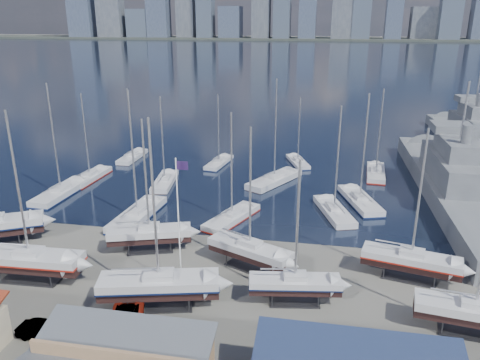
% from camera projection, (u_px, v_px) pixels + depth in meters
% --- Properties ---
extents(ground, '(1400.00, 1400.00, 0.00)m').
position_uv_depth(ground, '(184.00, 279.00, 46.94)').
color(ground, '#605E59').
rests_on(ground, ground).
extents(water, '(1400.00, 600.00, 0.40)m').
position_uv_depth(water, '(311.00, 55.00, 335.12)').
color(water, '#182137').
rests_on(water, ground).
extents(far_shore, '(1400.00, 80.00, 2.20)m').
position_uv_depth(far_shore, '(319.00, 39.00, 576.37)').
color(far_shore, '#2D332D').
rests_on(far_shore, ground).
extents(skyline, '(639.14, 43.80, 107.69)m').
position_uv_depth(skyline, '(314.00, 6.00, 559.50)').
color(skyline, '#475166').
rests_on(skyline, far_shore).
extents(sailboat_cradle_1, '(10.74, 3.40, 17.09)m').
position_uv_depth(sailboat_cradle_1, '(30.00, 260.00, 46.17)').
color(sailboat_cradle_1, '#2D2D33').
rests_on(sailboat_cradle_1, ground).
extents(sailboat_cradle_2, '(9.50, 5.29, 15.02)m').
position_uv_depth(sailboat_cradle_2, '(150.00, 234.00, 52.10)').
color(sailboat_cradle_2, '#2D2D33').
rests_on(sailboat_cradle_2, ground).
extents(sailboat_cradle_3, '(11.22, 5.49, 17.36)m').
position_uv_depth(sailboat_cradle_3, '(159.00, 285.00, 41.88)').
color(sailboat_cradle_3, '#2D2D33').
rests_on(sailboat_cradle_3, ground).
extents(sailboat_cradle_4, '(9.42, 6.15, 15.07)m').
position_uv_depth(sailboat_cradle_4, '(250.00, 250.00, 48.35)').
color(sailboat_cradle_4, '#2D2D33').
rests_on(sailboat_cradle_4, ground).
extents(sailboat_cradle_5, '(8.63, 3.57, 13.72)m').
position_uv_depth(sailboat_cradle_5, '(295.00, 284.00, 42.41)').
color(sailboat_cradle_5, '#2D2D33').
rests_on(sailboat_cradle_5, ground).
extents(sailboat_cradle_6, '(9.87, 4.73, 15.43)m').
position_uv_depth(sailboat_cradle_6, '(411.00, 260.00, 46.34)').
color(sailboat_cradle_6, '#2D2D33').
rests_on(sailboat_cradle_6, ground).
extents(sailboat_cradle_7, '(9.54, 3.88, 15.19)m').
position_uv_depth(sailboat_cradle_7, '(474.00, 312.00, 38.16)').
color(sailboat_cradle_7, '#2D2D33').
rests_on(sailboat_cradle_7, ground).
extents(sailboat_moored_0, '(3.74, 11.65, 17.22)m').
position_uv_depth(sailboat_moored_0, '(61.00, 194.00, 68.87)').
color(sailboat_moored_0, black).
rests_on(sailboat_moored_0, water).
extents(sailboat_moored_1, '(3.30, 9.93, 14.64)m').
position_uv_depth(sailboat_moored_1, '(90.00, 178.00, 75.68)').
color(sailboat_moored_1, black).
rests_on(sailboat_moored_1, water).
extents(sailboat_moored_2, '(2.65, 9.09, 13.69)m').
position_uv_depth(sailboat_moored_2, '(132.00, 157.00, 86.79)').
color(sailboat_moored_2, black).
rests_on(sailboat_moored_2, water).
extents(sailboat_moored_3, '(4.19, 11.88, 17.42)m').
position_uv_depth(sailboat_moored_3, '(138.00, 216.00, 60.97)').
color(sailboat_moored_3, black).
rests_on(sailboat_moored_3, water).
extents(sailboat_moored_4, '(3.89, 9.82, 14.43)m').
position_uv_depth(sailboat_moored_4, '(165.00, 182.00, 73.62)').
color(sailboat_moored_4, black).
rests_on(sailboat_moored_4, water).
extents(sailboat_moored_5, '(3.72, 9.03, 13.11)m').
position_uv_depth(sailboat_moored_5, '(219.00, 163.00, 83.34)').
color(sailboat_moored_5, black).
rests_on(sailboat_moored_5, water).
extents(sailboat_moored_6, '(6.29, 10.21, 14.79)m').
position_uv_depth(sailboat_moored_6, '(232.00, 219.00, 60.28)').
color(sailboat_moored_6, black).
rests_on(sailboat_moored_6, water).
extents(sailboat_moored_7, '(8.20, 11.50, 17.15)m').
position_uv_depth(sailboat_moored_7, '(274.00, 181.00, 74.15)').
color(sailboat_moored_7, black).
rests_on(sailboat_moored_7, water).
extents(sailboat_moored_8, '(4.97, 8.60, 12.42)m').
position_uv_depth(sailboat_moored_8, '(298.00, 162.00, 83.86)').
color(sailboat_moored_8, black).
rests_on(sailboat_moored_8, water).
extents(sailboat_moored_9, '(5.84, 10.47, 15.24)m').
position_uv_depth(sailboat_moored_9, '(334.00, 212.00, 62.17)').
color(sailboat_moored_9, black).
rests_on(sailboat_moored_9, water).
extents(sailboat_moored_10, '(6.17, 11.28, 16.25)m').
position_uv_depth(sailboat_moored_10, '(360.00, 202.00, 65.79)').
color(sailboat_moored_10, black).
rests_on(sailboat_moored_10, water).
extents(sailboat_moored_11, '(3.54, 10.23, 15.03)m').
position_uv_depth(sailboat_moored_11, '(376.00, 174.00, 77.73)').
color(sailboat_moored_11, black).
rests_on(sailboat_moored_11, water).
extents(naval_ship_east, '(8.77, 50.53, 18.54)m').
position_uv_depth(naval_ship_east, '(453.00, 186.00, 67.92)').
color(naval_ship_east, slate).
rests_on(naval_ship_east, water).
extents(naval_ship_west, '(10.24, 41.24, 17.67)m').
position_uv_depth(naval_ship_west, '(470.00, 136.00, 96.91)').
color(naval_ship_west, slate).
rests_on(naval_ship_west, water).
extents(car_a, '(2.88, 4.80, 1.53)m').
position_uv_depth(car_a, '(96.00, 330.00, 37.98)').
color(car_a, gray).
rests_on(car_a, ground).
extents(car_b, '(4.26, 1.60, 1.39)m').
position_uv_depth(car_b, '(43.00, 331.00, 38.00)').
color(car_b, gray).
rests_on(car_b, ground).
extents(car_c, '(4.05, 6.27, 1.61)m').
position_uv_depth(car_c, '(125.00, 322.00, 38.94)').
color(car_c, gray).
rests_on(car_c, ground).
extents(flagpole, '(1.16, 0.12, 13.20)m').
position_uv_depth(flagpole, '(179.00, 216.00, 42.59)').
color(flagpole, white).
rests_on(flagpole, ground).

